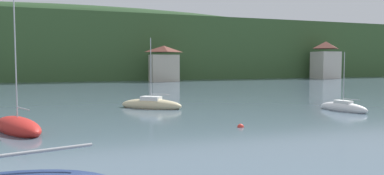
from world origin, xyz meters
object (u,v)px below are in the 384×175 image
at_px(shore_building_eastcentral, 326,61).
at_px(sailboat_mid_7, 18,127).
at_px(mooring_buoy_near, 241,127).
at_px(shore_building_central, 164,64).
at_px(sailboat_far_2, 151,105).
at_px(sailboat_mid_8, 343,108).

bearing_deg(shore_building_eastcentral, sailboat_mid_7, -141.01).
xyz_separation_m(shore_building_eastcentral, mooring_buoy_near, (-56.87, -60.15, -4.83)).
distance_m(shore_building_central, mooring_buoy_near, 60.70).
relative_size(sailboat_far_2, sailboat_mid_7, 0.81).
height_order(sailboat_far_2, mooring_buoy_near, sailboat_far_2).
relative_size(sailboat_far_2, sailboat_mid_8, 1.26).
relative_size(shore_building_central, sailboat_mid_8, 1.49).
bearing_deg(mooring_buoy_near, sailboat_mid_7, 166.39).
height_order(sailboat_mid_7, mooring_buoy_near, sailboat_mid_7).
height_order(sailboat_far_2, sailboat_mid_8, sailboat_far_2).
xyz_separation_m(sailboat_far_2, sailboat_mid_7, (-10.38, -8.61, -0.04)).
relative_size(shore_building_central, mooring_buoy_near, 18.72).
height_order(shore_building_eastcentral, mooring_buoy_near, shore_building_eastcentral).
bearing_deg(sailboat_mid_7, mooring_buoy_near, -126.50).
xyz_separation_m(shore_building_central, shore_building_eastcentral, (45.25, 0.70, 0.92)).
bearing_deg(sailboat_far_2, sailboat_mid_8, -167.31).
bearing_deg(sailboat_mid_8, sailboat_mid_7, 82.41).
bearing_deg(sailboat_mid_7, shore_building_central, -46.89).
height_order(shore_building_central, mooring_buoy_near, shore_building_central).
bearing_deg(shore_building_eastcentral, sailboat_mid_8, -128.65).
xyz_separation_m(sailboat_far_2, mooring_buoy_near, (3.03, -11.86, -0.32)).
distance_m(shore_building_eastcentral, mooring_buoy_near, 82.92).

